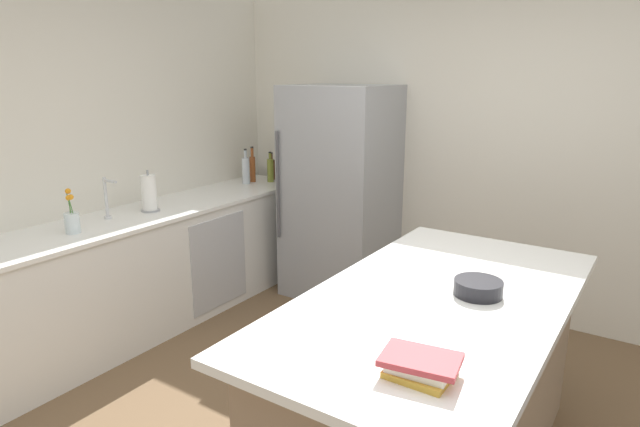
{
  "coord_description": "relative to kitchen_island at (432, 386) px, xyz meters",
  "views": [
    {
      "loc": [
        1.17,
        -2.02,
        1.92
      ],
      "look_at": [
        -0.76,
        0.89,
        1.0
      ],
      "focal_mm": 30.33,
      "sensor_mm": 36.0,
      "label": 1
    }
  ],
  "objects": [
    {
      "name": "wall_rear",
      "position": [
        -0.36,
        2.08,
        0.83
      ],
      "size": [
        6.0,
        0.1,
        2.6
      ],
      "primitive_type": "cube",
      "color": "silver",
      "rests_on": "ground_plane"
    },
    {
      "name": "wall_left",
      "position": [
        -2.81,
        -0.17,
        0.83
      ],
      "size": [
        0.1,
        6.0,
        2.6
      ],
      "primitive_type": "cube",
      "color": "silver",
      "rests_on": "ground_plane"
    },
    {
      "name": "counter_run_left",
      "position": [
        -2.44,
        0.37,
        -0.02
      ],
      "size": [
        0.66,
        3.15,
        0.9
      ],
      "color": "silver",
      "rests_on": "ground_plane"
    },
    {
      "name": "kitchen_island",
      "position": [
        0.0,
        0.0,
        0.0
      ],
      "size": [
        1.06,
        2.02,
        0.93
      ],
      "color": "#8E755B",
      "rests_on": "ground_plane"
    },
    {
      "name": "refrigerator",
      "position": [
        -1.55,
        1.67,
        0.43
      ],
      "size": [
        0.85,
        0.74,
        1.81
      ],
      "color": "#93969B",
      "rests_on": "ground_plane"
    },
    {
      "name": "sink_faucet",
      "position": [
        -2.49,
        0.06,
        0.59
      ],
      "size": [
        0.15,
        0.05,
        0.3
      ],
      "color": "silver",
      "rests_on": "counter_run_left"
    },
    {
      "name": "flower_vase",
      "position": [
        -2.38,
        -0.28,
        0.52
      ],
      "size": [
        0.09,
        0.09,
        0.29
      ],
      "color": "silver",
      "rests_on": "counter_run_left"
    },
    {
      "name": "paper_towel_roll",
      "position": [
        -2.43,
        0.38,
        0.56
      ],
      "size": [
        0.14,
        0.14,
        0.31
      ],
      "color": "gray",
      "rests_on": "counter_run_left"
    },
    {
      "name": "syrup_bottle",
      "position": [
        -2.43,
        1.84,
        0.53
      ],
      "size": [
        0.06,
        0.06,
        0.26
      ],
      "color": "#5B3319",
      "rests_on": "counter_run_left"
    },
    {
      "name": "olive_oil_bottle",
      "position": [
        -2.37,
        1.74,
        0.55
      ],
      "size": [
        0.06,
        0.06,
        0.29
      ],
      "color": "olive",
      "rests_on": "counter_run_left"
    },
    {
      "name": "vinegar_bottle",
      "position": [
        -2.51,
        1.65,
        0.57
      ],
      "size": [
        0.05,
        0.05,
        0.33
      ],
      "color": "#994C23",
      "rests_on": "counter_run_left"
    },
    {
      "name": "soda_bottle",
      "position": [
        -2.5,
        1.55,
        0.56
      ],
      "size": [
        0.07,
        0.07,
        0.32
      ],
      "color": "silver",
      "rests_on": "counter_run_left"
    },
    {
      "name": "cookbook_stack",
      "position": [
        0.2,
        -0.66,
        0.5
      ],
      "size": [
        0.28,
        0.21,
        0.07
      ],
      "color": "gold",
      "rests_on": "kitchen_island"
    },
    {
      "name": "mixing_bowl",
      "position": [
        0.15,
        0.11,
        0.5
      ],
      "size": [
        0.22,
        0.22,
        0.07
      ],
      "color": "black",
      "rests_on": "kitchen_island"
    }
  ]
}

